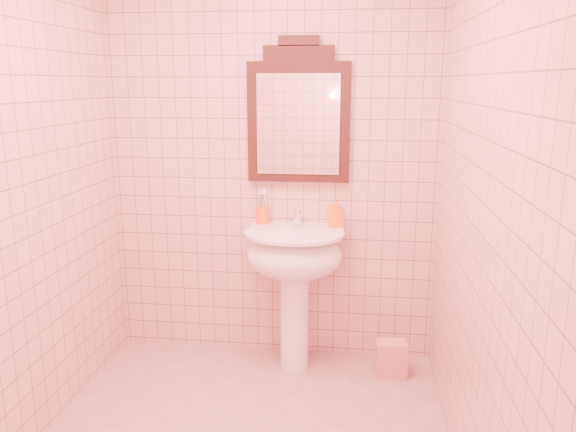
# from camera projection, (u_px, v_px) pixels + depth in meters

# --- Properties ---
(back_wall) EXTENTS (2.00, 0.02, 2.50)m
(back_wall) POSITION_uv_depth(u_px,v_px,m) (272.00, 159.00, 3.40)
(back_wall) COLOR beige
(back_wall) RESTS_ON floor
(pedestal_sink) EXTENTS (0.58, 0.58, 0.86)m
(pedestal_sink) POSITION_uv_depth(u_px,v_px,m) (294.00, 265.00, 3.30)
(pedestal_sink) COLOR white
(pedestal_sink) RESTS_ON floor
(faucet) EXTENTS (0.04, 0.16, 0.11)m
(faucet) POSITION_uv_depth(u_px,v_px,m) (297.00, 217.00, 3.37)
(faucet) COLOR white
(faucet) RESTS_ON pedestal_sink
(mirror) EXTENTS (0.60, 0.06, 0.84)m
(mirror) POSITION_uv_depth(u_px,v_px,m) (299.00, 116.00, 3.29)
(mirror) COLOR black
(mirror) RESTS_ON back_wall
(toothbrush_cup) EXTENTS (0.08, 0.08, 0.19)m
(toothbrush_cup) POSITION_uv_depth(u_px,v_px,m) (263.00, 215.00, 3.43)
(toothbrush_cup) COLOR #FF5715
(toothbrush_cup) RESTS_ON pedestal_sink
(soap_dispenser) EXTENTS (0.10, 0.11, 0.18)m
(soap_dispenser) POSITION_uv_depth(u_px,v_px,m) (336.00, 212.00, 3.34)
(soap_dispenser) COLOR orange
(soap_dispenser) RESTS_ON pedestal_sink
(towel) EXTENTS (0.19, 0.14, 0.22)m
(towel) POSITION_uv_depth(u_px,v_px,m) (391.00, 359.00, 3.32)
(towel) COLOR tan
(towel) RESTS_ON floor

